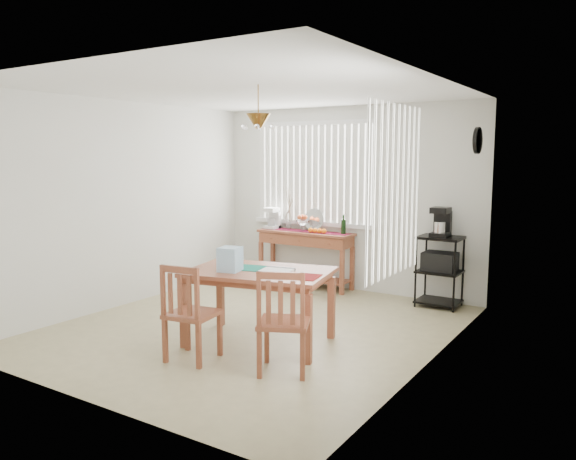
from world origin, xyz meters
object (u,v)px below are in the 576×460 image
Objects in this scene: wire_cart at (440,264)px; dining_table at (259,278)px; cart_items at (441,223)px; chair_left at (190,313)px; chair_right at (283,322)px; sideboard at (306,245)px.

dining_table is at bearing -115.16° from wire_cart.
cart_items reaches higher than chair_left.
dining_table is (-1.12, -2.37, 0.13)m from wire_cart.
sideboard is at bearing 117.22° from chair_right.
wire_cart is 0.53m from cart_items.
wire_cart is 0.96× the size of chair_right.
cart_items is 3.04m from chair_right.
wire_cart reaches higher than dining_table.
chair_left is at bearing -113.47° from cart_items.
chair_left reaches higher than dining_table.
wire_cart is at bearing 66.47° from chair_left.
wire_cart reaches higher than sideboard.
sideboard is 2.04m from cart_items.
cart_items reaches higher than wire_cart.
sideboard is 0.92× the size of dining_table.
wire_cart is 3.43m from chair_left.
chair_right is at bearing -99.01° from wire_cart.
wire_cart is 0.97× the size of chair_left.
chair_right is (-0.46, -2.94, -0.61)m from cart_items.
cart_items is at bearing 66.53° from chair_left.
sideboard is 3.33m from chair_right.
chair_right is at bearing -62.78° from sideboard.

